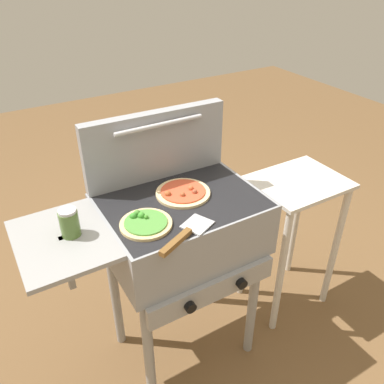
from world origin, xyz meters
name	(u,v)px	position (x,y,z in m)	size (l,w,h in m)	color
ground_plane	(184,343)	(0.00, 0.00, 0.00)	(8.00, 8.00, 0.00)	brown
grill	(179,230)	(-0.01, 0.00, 0.76)	(0.96, 0.53, 0.90)	gray
grill_lid_open	(156,145)	(0.00, 0.21, 1.05)	(0.63, 0.09, 0.30)	gray
pizza_pepperoni	(183,192)	(0.02, 0.03, 0.91)	(0.22, 0.22, 0.04)	beige
pizza_veggie	(145,223)	(-0.20, -0.08, 0.91)	(0.19, 0.19, 0.04)	#E0C17F
sauce_jar	(70,223)	(-0.44, 0.00, 0.95)	(0.07, 0.07, 0.11)	#4C6B2D
spatula	(185,234)	(-0.10, -0.21, 0.91)	(0.26, 0.16, 0.02)	#B7BABF
prep_table	(293,219)	(0.66, 0.00, 0.56)	(0.44, 0.36, 0.79)	beige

